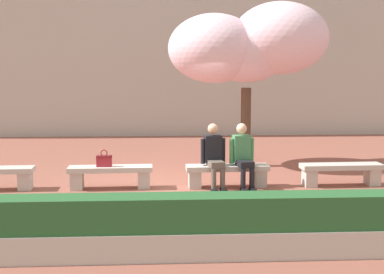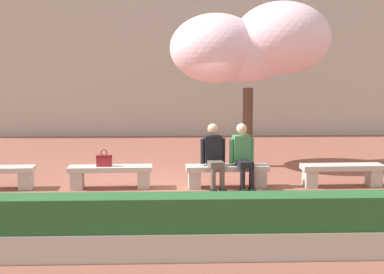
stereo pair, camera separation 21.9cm
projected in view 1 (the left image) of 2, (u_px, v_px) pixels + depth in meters
name	position (u px, v px, depth m)	size (l,w,h in m)	color
ground_plane	(169.00, 188.00, 10.73)	(100.00, 100.00, 0.00)	#8E5142
stone_bench_near_west	(110.00, 174.00, 10.63)	(1.67, 0.47, 0.45)	#BCB7AD
stone_bench_center	(227.00, 172.00, 10.76)	(1.67, 0.47, 0.45)	#BCB7AD
stone_bench_near_east	(341.00, 171.00, 10.89)	(1.67, 0.47, 0.45)	#BCB7AD
person_seated_left	(214.00, 153.00, 10.64)	(0.50, 0.72, 1.29)	black
person_seated_right	(243.00, 153.00, 10.67)	(0.50, 0.72, 1.29)	black
handbag	(104.00, 160.00, 10.57)	(0.30, 0.15, 0.34)	#A3232D
cherry_tree_main	(247.00, 45.00, 12.69)	(3.79, 2.47, 3.94)	#513828
planter_hedge_foreground	(174.00, 227.00, 6.79)	(11.95, 0.50, 0.80)	#BCB7AD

